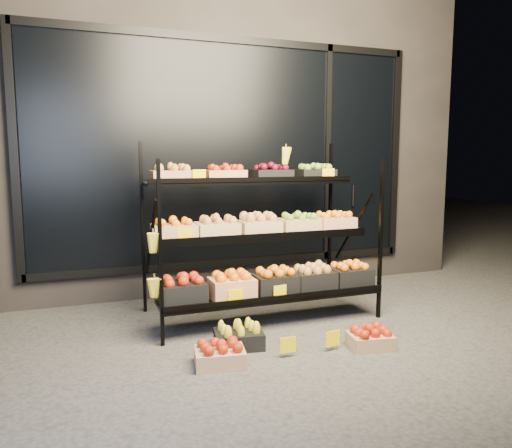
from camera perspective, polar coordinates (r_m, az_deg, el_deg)
name	(u,v)px	position (r m, az deg, el deg)	size (l,w,h in m)	color
ground	(288,337)	(4.34, 3.62, -12.77)	(24.00, 24.00, 0.00)	#514F4C
building	(206,139)	(6.52, -5.74, 9.64)	(6.00, 2.08, 3.50)	#2D2826
display_rack	(261,235)	(4.67, 0.53, -1.30)	(2.18, 1.02, 1.73)	black
tag_floor_a	(288,350)	(3.91, 3.66, -14.17)	(0.13, 0.01, 0.12)	#FFD000
tag_floor_b	(333,343)	(4.07, 8.76, -13.33)	(0.13, 0.01, 0.12)	#FFD000
floor_crate_left	(220,354)	(3.76, -4.15, -14.61)	(0.40, 0.32, 0.19)	tan
floor_crate_midleft	(239,336)	(4.09, -1.98, -12.68)	(0.42, 0.34, 0.20)	black
floor_crate_midright	(370,338)	(4.17, 12.94, -12.57)	(0.37, 0.30, 0.18)	tan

